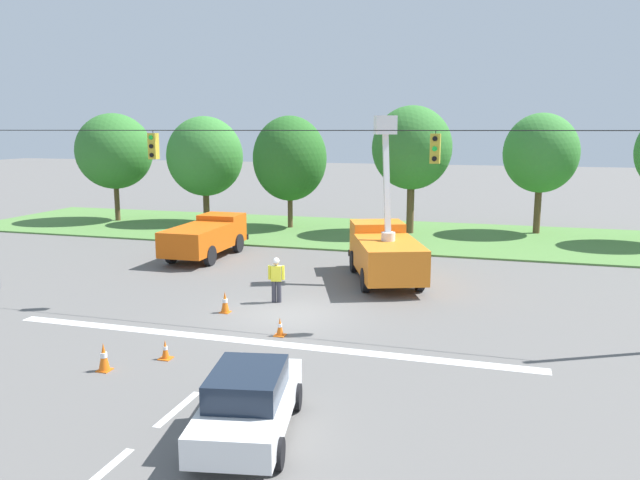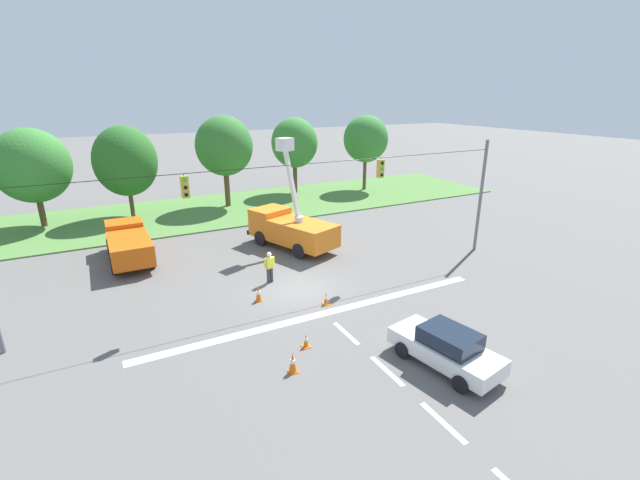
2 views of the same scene
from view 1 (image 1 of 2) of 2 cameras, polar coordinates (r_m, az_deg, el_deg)
The scene contains 17 objects.
ground_plane at distance 22.86m, azimuth -2.84°, elevation -6.80°, with size 200.00×200.00×0.00m, color #605E5B.
grass_verge at distance 39.86m, azimuth 5.73°, elevation 0.53°, with size 56.00×12.00×0.10m, color #517F3D.
lane_markings at distance 18.81m, azimuth -7.55°, elevation -10.65°, with size 17.60×15.25×0.01m.
signal_gantry at distance 22.02m, azimuth -2.99°, elevation 3.85°, with size 26.20×0.33×7.20m.
tree_far_west at distance 47.33m, azimuth -18.30°, elevation 7.70°, with size 5.48×5.18×7.77m.
tree_west at distance 44.59m, azimuth -10.49°, elevation 7.52°, with size 5.39×4.90×7.54m.
tree_centre at distance 41.80m, azimuth -2.78°, elevation 7.45°, with size 4.92×4.89×7.53m.
tree_east at distance 39.82m, azimuth 8.40°, elevation 8.32°, with size 4.99×5.10×8.11m.
tree_far_east at distance 41.68m, azimuth 19.54°, elevation 7.48°, with size 4.63×4.74×7.65m.
utility_truck_bucket_lift at distance 27.69m, azimuth 5.92°, elevation -0.84°, with size 4.62×6.96×7.22m.
utility_truck_support_near at distance 33.12m, azimuth -10.36°, elevation 0.36°, with size 2.45×6.25×2.03m.
sedan_white at distance 14.12m, azimuth -6.53°, elevation -14.45°, with size 2.53×4.55×1.56m.
road_worker at distance 24.20m, azimuth -4.01°, elevation -3.41°, with size 0.64×0.31×1.77m.
traffic_cone_foreground_left at distance 23.20m, azimuth -8.68°, elevation -5.63°, with size 0.36×0.36×0.80m.
traffic_cone_foreground_right at distance 19.06m, azimuth -13.96°, elevation -9.73°, with size 0.36×0.36×0.58m.
traffic_cone_mid_left at distance 18.61m, azimuth -19.16°, elevation -10.06°, with size 0.36×0.36×0.81m.
traffic_cone_mid_right at distance 20.52m, azimuth -3.68°, elevation -7.95°, with size 0.36×0.36×0.61m.
Camera 1 is at (7.27, -20.63, 6.64)m, focal length 35.00 mm.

